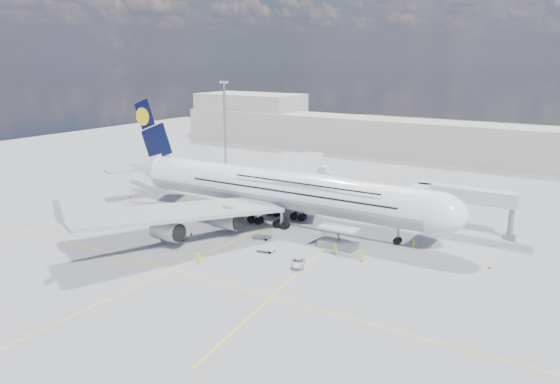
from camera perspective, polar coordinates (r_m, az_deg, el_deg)
The scene contains 31 objects.
ground at distance 100.65m, azimuth -3.38°, elevation -4.53°, with size 300.00×300.00×0.00m, color gray.
taxi_line_main at distance 100.65m, azimuth -3.38°, elevation -4.53°, with size 0.25×220.00×0.01m, color yellow.
taxi_line_cross at distance 86.21m, azimuth -11.21°, elevation -8.00°, with size 120.00×0.25×0.01m, color yellow.
taxi_line_diag at distance 102.02m, azimuth 6.36°, elevation -4.34°, with size 0.25×100.00×0.01m, color yellow.
airliner at distance 106.59m, azimuth -0.19°, elevation 0.38°, with size 77.26×79.15×23.71m.
jet_bridge at distance 104.77m, azimuth 16.91°, elevation -0.48°, with size 18.80×12.10×8.50m.
cargo_loader at distance 94.39m, azimuth 6.01°, elevation -5.05°, with size 8.53×3.20×3.67m.
light_mast at distance 156.64m, azimuth -5.79°, elevation 7.00°, with size 3.00×0.70×25.50m.
terminal at distance 183.09m, azimuth 14.24°, elevation 5.36°, with size 180.00×16.00×12.00m, color #B2AD9E.
hangar at distance 218.77m, azimuth -3.08°, elevation 7.87°, with size 40.00×22.00×18.00m, color #B2AD9E.
dolly_row_a at distance 106.85m, azimuth -12.24°, elevation -3.19°, with size 3.22×2.52×1.80m.
dolly_row_b at distance 99.75m, azimuth -10.35°, elevation -4.37°, with size 2.92×2.10×1.66m.
dolly_row_c at distance 106.82m, azimuth -10.89°, elevation -3.15°, with size 3.06×2.28×1.73m.
dolly_back at distance 118.67m, azimuth -15.00°, elevation -1.68°, with size 2.95×2.40×1.65m.
dolly_nose_far at distance 98.54m, azimuth -1.91°, elevation -4.70°, with size 3.60×2.50×0.48m.
dolly_nose_near at distance 92.20m, azimuth -1.49°, elevation -6.05°, with size 3.18×2.12×0.43m.
baggage_tug at distance 99.53m, azimuth -11.73°, elevation -4.61°, with size 2.73×1.88×1.56m.
catering_truck_inner at distance 129.96m, azimuth -0.67°, elevation 0.61°, with size 7.44×4.80×4.12m.
catering_truck_outer at distance 144.24m, azimuth 4.45°, elevation 1.86°, with size 6.59×2.61×3.94m.
service_van at distance 85.99m, azimuth 1.89°, elevation -7.37°, with size 1.96×4.24×1.18m, color silver.
crew_nose at distance 96.36m, azimuth 13.80°, elevation -5.28°, with size 0.57×0.37×1.57m, color #A5F71A.
crew_loader at distance 90.78m, azimuth 5.76°, elevation -6.00°, with size 0.95×0.74×1.95m, color #B1F71A.
crew_wing at distance 110.83m, azimuth -10.34°, elevation -2.59°, with size 0.89×0.37×1.53m, color #BFFB1A.
crew_van at distance 88.59m, azimuth 8.57°, elevation -6.67°, with size 0.86×0.56×1.76m, color #BBE418.
crew_tug at distance 87.68m, azimuth -8.54°, elevation -6.86°, with size 1.20×0.69×1.86m, color #E7FA1A.
cone_nose at distance 90.88m, azimuth 21.06°, elevation -7.35°, with size 0.45×0.45×0.57m.
cone_wing_left_inner at distance 118.17m, azimuth -2.13°, elevation -1.57°, with size 0.48×0.48×0.62m.
cone_wing_left_outer at distance 144.96m, azimuth -0.61°, elevation 1.32°, with size 0.40×0.40×0.51m.
cone_wing_right_inner at distance 101.75m, azimuth -9.26°, elevation -4.32°, with size 0.47×0.47×0.60m.
cone_wing_right_outer at distance 99.95m, azimuth -9.73°, elevation -4.66°, with size 0.51×0.51×0.64m.
cone_tail at distance 131.89m, azimuth -15.39°, elevation -0.43°, with size 0.48×0.48×0.61m.
Camera 1 is at (55.95, -77.43, 31.70)m, focal length 35.00 mm.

